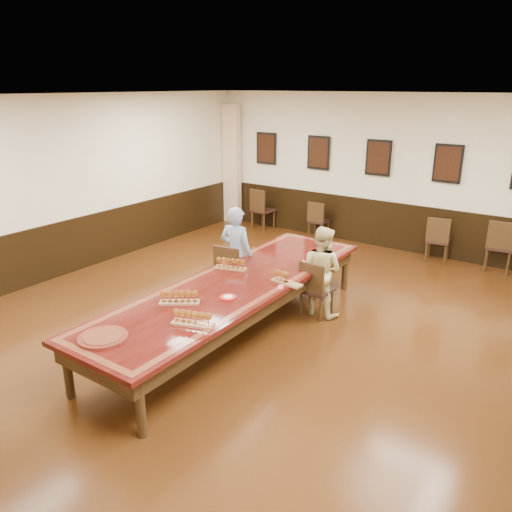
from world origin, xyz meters
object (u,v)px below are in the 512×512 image
Objects in this scene: spare_chair_c at (438,239)px; spare_chair_d at (501,245)px; spare_chair_b at (319,220)px; spare_chair_a at (263,209)px; carved_platter at (103,337)px; chair_man at (233,272)px; person_man at (236,254)px; person_woman at (321,271)px; conference_table at (235,292)px; chair_woman at (317,288)px.

spare_chair_c is 1.11m from spare_chair_d.
spare_chair_a is at bearing 1.27° from spare_chair_b.
spare_chair_a reaches higher than spare_chair_c.
spare_chair_d reaches higher than carved_platter.
spare_chair_d is (3.79, 0.06, 0.07)m from spare_chair_b.
chair_man is 0.63× the size of person_man.
spare_chair_a is at bearing -68.75° from chair_man.
spare_chair_d is (3.26, 3.96, 0.01)m from chair_man.
person_woman is 3.44m from carved_platter.
conference_table is (0.70, -0.86, 0.13)m from chair_man.
spare_chair_a reaches higher than spare_chair_b.
spare_chair_c is (4.17, 0.02, -0.03)m from spare_chair_a.
spare_chair_d is at bearing -114.36° from chair_woman.
person_man is at bearing 126.34° from conference_table.
person_man reaches higher than spare_chair_c.
spare_chair_a reaches higher than chair_man.
person_man is at bearing 99.54° from carved_platter.
spare_chair_c is 0.93× the size of spare_chair_d.
spare_chair_a is 1.49m from spare_chair_b.
spare_chair_b is (1.48, 0.09, -0.06)m from spare_chair_a.
person_woman is (1.38, 0.37, 0.21)m from chair_man.
spare_chair_b is at bearing 104.44° from conference_table.
chair_man is at bearing 54.07° from spare_chair_c.
spare_chair_c is (2.69, -0.07, 0.03)m from spare_chair_b.
chair_man reaches higher than spare_chair_c.
person_woman is (3.39, -3.45, 0.20)m from spare_chair_a.
spare_chair_a is 0.20× the size of conference_table.
spare_chair_d is at bearing 178.82° from spare_chair_b.
chair_woman reaches higher than carved_platter.
carved_platter is (2.51, -6.78, 0.28)m from spare_chair_a.
spare_chair_b is 4.03m from person_woman.
person_woman is at bearing -171.69° from chair_man.
spare_chair_d is at bearing 62.02° from conference_table.
spare_chair_a is 4.84m from person_woman.
spare_chair_b is (-1.91, 3.63, -0.01)m from chair_woman.
spare_chair_b reaches higher than conference_table.
person_man is at bearing 13.42° from person_woman.
person_man reaches higher than spare_chair_b.
spare_chair_b is 3.79m from spare_chair_d.
person_man is at bearing 124.33° from spare_chair_a.
person_man is at bearing -90.00° from chair_man.
person_woman reaches higher than chair_woman.
spare_chair_d is at bearing 68.25° from carved_platter.
person_woman is (0.00, 0.09, 0.25)m from chair_woman.
chair_woman reaches higher than conference_table.
carved_platter is (1.03, -6.86, 0.34)m from spare_chair_b.
spare_chair_d is at bearing 179.74° from spare_chair_c.
chair_woman is at bearing 115.67° from spare_chair_b.
spare_chair_c is 7.00m from carved_platter.
carved_platter is (-0.88, -3.23, 0.33)m from chair_woman.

